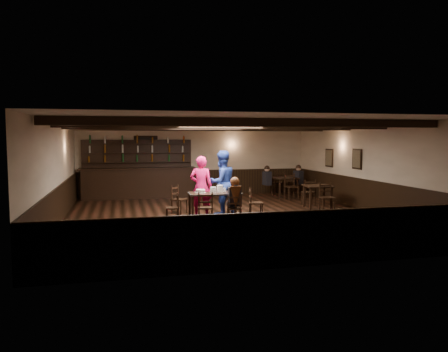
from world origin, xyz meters
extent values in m
plane|color=black|center=(0.00, 0.00, 0.00)|extent=(10.00, 10.00, 0.00)
cube|color=beige|center=(0.00, 5.00, 1.35)|extent=(9.00, 0.02, 2.70)
cube|color=beige|center=(0.00, -5.00, 1.35)|extent=(9.00, 0.02, 2.70)
cube|color=beige|center=(-4.50, 0.00, 1.35)|extent=(0.02, 10.00, 2.70)
cube|color=beige|center=(4.50, 0.00, 1.35)|extent=(0.02, 10.00, 2.70)
cube|color=silver|center=(0.00, 0.00, 2.70)|extent=(9.00, 10.00, 0.02)
cube|color=black|center=(0.00, 4.97, 0.50)|extent=(9.00, 0.04, 1.00)
cube|color=black|center=(0.00, -4.97, 0.50)|extent=(9.00, 0.04, 1.00)
cube|color=black|center=(-4.47, 0.00, 0.50)|extent=(0.04, 10.00, 1.00)
cube|color=black|center=(4.47, 0.00, 0.50)|extent=(0.04, 10.00, 1.00)
cube|color=black|center=(-1.90, 4.97, 1.85)|extent=(0.90, 0.03, 1.00)
cube|color=black|center=(-1.90, 4.95, 1.85)|extent=(0.80, 0.02, 0.90)
cube|color=black|center=(4.47, 0.50, 1.60)|extent=(0.03, 0.55, 0.65)
cube|color=#72664C|center=(4.45, 0.50, 1.60)|extent=(0.02, 0.45, 0.55)
cube|color=black|center=(4.47, 2.40, 1.55)|extent=(0.03, 0.55, 0.65)
cube|color=#72664C|center=(4.45, 2.40, 1.55)|extent=(0.02, 0.45, 0.55)
cube|color=black|center=(0.00, -3.00, 2.60)|extent=(8.90, 0.18, 0.18)
cube|color=black|center=(0.00, -1.00, 2.60)|extent=(8.90, 0.18, 0.18)
cube|color=black|center=(0.00, 1.00, 2.60)|extent=(8.90, 0.18, 0.18)
cube|color=black|center=(0.00, 3.00, 2.60)|extent=(8.90, 0.18, 0.18)
cube|color=black|center=(-1.01, -0.53, 0.36)|extent=(0.06, 0.06, 0.71)
cube|color=black|center=(-0.99, 0.07, 0.36)|extent=(0.06, 0.06, 0.71)
cube|color=black|center=(0.32, -0.57, 0.36)|extent=(0.06, 0.06, 0.71)
cube|color=black|center=(0.34, 0.03, 0.36)|extent=(0.06, 0.06, 0.71)
cube|color=black|center=(-0.34, -0.25, 0.73)|extent=(1.47, 0.76, 0.04)
cube|color=#A5A8AD|center=(-0.33, 0.10, 0.73)|extent=(1.45, 0.07, 0.04)
cube|color=#A5A8AD|center=(-0.34, -0.60, 0.73)|extent=(1.45, 0.07, 0.04)
cube|color=#A5A8AD|center=(0.37, -0.27, 0.73)|extent=(0.05, 0.73, 0.04)
cube|color=#A5A8AD|center=(-1.04, -0.23, 0.73)|extent=(0.05, 0.73, 0.04)
cube|color=black|center=(-0.51, -0.67, 0.21)|extent=(0.04, 0.04, 0.41)
cube|color=black|center=(-0.56, -0.99, 0.21)|extent=(0.04, 0.04, 0.41)
cube|color=black|center=(-0.84, -0.60, 0.21)|extent=(0.04, 0.04, 0.41)
cube|color=black|center=(-0.90, -0.92, 0.21)|extent=(0.04, 0.04, 0.41)
cube|color=black|center=(-0.70, -0.80, 0.43)|extent=(0.46, 0.45, 0.04)
cube|color=black|center=(-0.73, -0.96, 0.64)|extent=(0.40, 0.11, 0.43)
cube|color=black|center=(-0.73, -0.96, 0.60)|extent=(0.34, 0.09, 0.05)
cube|color=black|center=(-0.73, -0.96, 0.77)|extent=(0.34, 0.09, 0.05)
cube|color=black|center=(0.25, -0.86, 0.19)|extent=(0.04, 0.04, 0.38)
cube|color=black|center=(0.15, -1.14, 0.19)|extent=(0.04, 0.04, 0.38)
cube|color=black|center=(-0.05, -0.75, 0.19)|extent=(0.04, 0.04, 0.38)
cube|color=black|center=(-0.15, -1.03, 0.19)|extent=(0.04, 0.04, 0.38)
cube|color=black|center=(0.05, -0.94, 0.40)|extent=(0.47, 0.46, 0.04)
cube|color=black|center=(0.00, -1.09, 0.60)|extent=(0.36, 0.15, 0.40)
cube|color=black|center=(0.00, -1.09, 0.56)|extent=(0.31, 0.13, 0.04)
cube|color=black|center=(0.00, -1.09, 0.72)|extent=(0.31, 0.13, 0.04)
cube|color=black|center=(-1.67, -0.22, 0.19)|extent=(0.03, 0.03, 0.37)
cube|color=black|center=(-1.38, -0.24, 0.19)|extent=(0.03, 0.03, 0.37)
cube|color=black|center=(-1.69, -0.54, 0.19)|extent=(0.03, 0.03, 0.37)
cube|color=black|center=(-1.39, -0.55, 0.19)|extent=(0.03, 0.03, 0.37)
cube|color=black|center=(-1.53, -0.39, 0.39)|extent=(0.36, 0.38, 0.03)
cube|color=black|center=(-1.39, -0.39, 0.58)|extent=(0.05, 0.36, 0.39)
cube|color=black|center=(-1.39, -0.39, 0.55)|extent=(0.03, 0.31, 0.04)
cube|color=black|center=(-1.39, -0.39, 0.70)|extent=(0.03, 0.31, 0.04)
cube|color=black|center=(0.98, -0.50, 0.21)|extent=(0.04, 0.04, 0.41)
cube|color=black|center=(0.66, -0.44, 0.21)|extent=(0.04, 0.04, 0.41)
cube|color=black|center=(1.04, -0.16, 0.21)|extent=(0.04, 0.04, 0.41)
cube|color=black|center=(0.72, -0.10, 0.21)|extent=(0.04, 0.04, 0.41)
cube|color=black|center=(0.85, -0.30, 0.43)|extent=(0.45, 0.47, 0.04)
cube|color=black|center=(0.69, -0.27, 0.65)|extent=(0.11, 0.40, 0.43)
cube|color=black|center=(0.69, -0.27, 0.60)|extent=(0.09, 0.34, 0.05)
cube|color=black|center=(0.69, -0.27, 0.78)|extent=(0.09, 0.34, 0.05)
cube|color=black|center=(-1.15, 0.71, 0.20)|extent=(0.05, 0.05, 0.40)
cube|color=black|center=(-1.40, 0.92, 0.20)|extent=(0.05, 0.05, 0.40)
cube|color=black|center=(-0.93, 0.97, 0.20)|extent=(0.05, 0.05, 0.40)
cube|color=black|center=(-1.18, 1.18, 0.20)|extent=(0.05, 0.05, 0.40)
cube|color=black|center=(-1.17, 0.95, 0.42)|extent=(0.54, 0.54, 0.04)
cube|color=black|center=(-1.29, 1.05, 0.63)|extent=(0.28, 0.32, 0.42)
cube|color=black|center=(-1.29, 1.05, 0.59)|extent=(0.24, 0.27, 0.05)
cube|color=black|center=(-1.29, 1.05, 0.76)|extent=(0.24, 0.27, 0.05)
imported|color=#E71756|center=(-0.64, 0.16, 0.88)|extent=(0.73, 0.58, 1.76)
imported|color=navy|center=(0.04, 0.51, 0.95)|extent=(1.12, 1.00, 1.90)
cube|color=black|center=(0.05, -0.83, 0.52)|extent=(0.31, 0.31, 0.13)
cube|color=black|center=(0.05, -0.94, 0.74)|extent=(0.33, 0.19, 0.47)
cylinder|color=black|center=(0.05, -0.94, 0.95)|extent=(0.10, 0.33, 0.33)
sphere|color=#D8A384|center=(0.05, -0.94, 1.10)|extent=(0.20, 0.20, 0.20)
sphere|color=#37180C|center=(0.05, -0.97, 1.11)|extent=(0.25, 0.25, 0.25)
cone|color=#37180C|center=(0.05, -1.07, 0.72)|extent=(0.19, 0.19, 0.58)
cylinder|color=white|center=(-0.73, -0.20, 0.76)|extent=(0.31, 0.31, 0.01)
cylinder|color=white|center=(-0.73, -0.20, 0.81)|extent=(0.25, 0.25, 0.08)
cylinder|color=silver|center=(-0.73, -0.20, 0.79)|extent=(0.27, 0.27, 0.04)
cylinder|color=white|center=(-0.39, -0.31, 0.84)|extent=(0.18, 0.18, 0.17)
cylinder|color=white|center=(-0.18, -0.25, 0.86)|extent=(0.18, 0.18, 0.21)
cylinder|color=#A5A8AD|center=(-0.23, -0.18, 0.77)|extent=(0.05, 0.05, 0.03)
sphere|color=orange|center=(-0.23, -0.18, 0.80)|extent=(0.03, 0.03, 0.03)
cylinder|color=silver|center=(0.06, -0.29, 0.79)|extent=(0.03, 0.03, 0.08)
cylinder|color=#A5A8AD|center=(0.04, -0.38, 0.80)|extent=(0.04, 0.04, 0.10)
cylinder|color=silver|center=(-0.02, -0.11, 0.81)|extent=(0.07, 0.07, 0.11)
cube|color=maroon|center=(0.21, -0.32, 0.75)|extent=(0.38, 0.32, 0.00)
cube|color=#0F234D|center=(0.21, -0.18, 0.75)|extent=(0.28, 0.22, 0.00)
cube|color=black|center=(-2.22, 4.65, 0.55)|extent=(4.10, 0.60, 1.10)
cube|color=black|center=(-2.22, 4.65, 1.12)|extent=(4.30, 0.70, 0.05)
cube|color=black|center=(-2.22, 4.92, 1.10)|extent=(4.10, 0.10, 2.20)
cube|color=black|center=(-2.22, 4.82, 1.35)|extent=(4.00, 0.22, 0.03)
cube|color=black|center=(-2.22, 4.82, 1.70)|extent=(4.00, 0.22, 0.03)
cube|color=black|center=(-2.22, 4.82, 2.05)|extent=(4.00, 0.22, 0.03)
cube|color=black|center=(3.29, 0.84, 0.73)|extent=(0.91, 0.91, 0.04)
cube|color=black|center=(2.91, 0.53, 0.35)|extent=(0.05, 0.05, 0.71)
cube|color=black|center=(2.98, 1.21, 0.35)|extent=(0.05, 0.05, 0.71)
cube|color=black|center=(3.59, 0.46, 0.35)|extent=(0.05, 0.05, 0.71)
cube|color=black|center=(3.66, 1.14, 0.35)|extent=(0.05, 0.05, 0.71)
cube|color=black|center=(3.28, 3.72, 0.73)|extent=(0.94, 0.94, 0.04)
cube|color=black|center=(2.94, 3.33, 0.35)|extent=(0.06, 0.06, 0.71)
cube|color=black|center=(2.89, 4.06, 0.35)|extent=(0.06, 0.06, 0.71)
cube|color=black|center=(3.67, 3.38, 0.35)|extent=(0.06, 0.06, 0.71)
cube|color=black|center=(3.62, 4.10, 0.35)|extent=(0.06, 0.06, 0.71)
cube|color=black|center=(2.57, 3.74, 0.73)|extent=(0.29, 0.40, 0.52)
sphere|color=#D8A384|center=(2.57, 3.74, 1.08)|extent=(0.20, 0.20, 0.20)
sphere|color=black|center=(2.57, 3.74, 1.11)|extent=(0.21, 0.21, 0.21)
cube|color=black|center=(3.87, 3.76, 0.73)|extent=(0.33, 0.42, 0.53)
sphere|color=#D8A384|center=(3.87, 3.76, 1.09)|extent=(0.20, 0.20, 0.20)
sphere|color=black|center=(3.87, 3.76, 1.12)|extent=(0.21, 0.21, 0.21)
camera|label=1|loc=(-2.89, -12.00, 2.27)|focal=35.00mm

